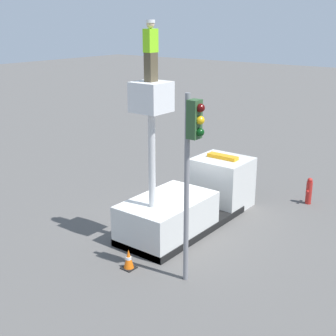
{
  "coord_description": "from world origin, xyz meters",
  "views": [
    {
      "loc": [
        -12.39,
        -8.87,
        7.12
      ],
      "look_at": [
        -2.23,
        -1.04,
        3.0
      ],
      "focal_mm": 50.0,
      "sensor_mm": 36.0,
      "label": 1
    }
  ],
  "objects": [
    {
      "name": "ground_plane",
      "position": [
        0.0,
        0.0,
        0.0
      ],
      "size": [
        120.0,
        120.0,
        0.0
      ],
      "primitive_type": "plane",
      "color": "#565451"
    },
    {
      "name": "worker",
      "position": [
        -1.69,
        0.0,
        6.21
      ],
      "size": [
        0.4,
        0.26,
        1.75
      ],
      "color": "brown",
      "rests_on": "bucket_truck"
    },
    {
      "name": "traffic_cone_rear",
      "position": [
        -3.3,
        -0.39,
        0.29
      ],
      "size": [
        0.39,
        0.39,
        0.62
      ],
      "color": "black",
      "rests_on": "ground"
    },
    {
      "name": "fire_hydrant",
      "position": [
        4.91,
        -2.66,
        0.54
      ],
      "size": [
        0.48,
        0.24,
        1.09
      ],
      "color": "#B2231E",
      "rests_on": "ground"
    },
    {
      "name": "traffic_light_pole",
      "position": [
        -2.76,
        -2.22,
        3.77
      ],
      "size": [
        0.34,
        0.57,
        5.33
      ],
      "color": "gray",
      "rests_on": "ground"
    },
    {
      "name": "bucket_truck",
      "position": [
        0.43,
        0.0,
        0.93
      ],
      "size": [
        6.1,
        2.09,
        5.33
      ],
      "color": "black",
      "rests_on": "ground"
    }
  ]
}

